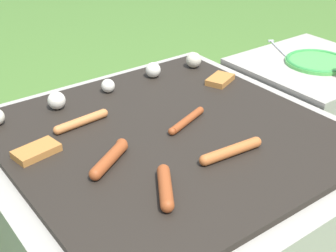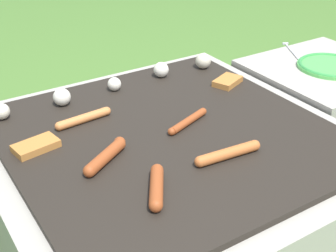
# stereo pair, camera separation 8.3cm
# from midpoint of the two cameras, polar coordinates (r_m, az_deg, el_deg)

# --- Properties ---
(ground_plane) EXTENTS (14.00, 14.00, 0.00)m
(ground_plane) POSITION_cam_midpoint_polar(r_m,az_deg,el_deg) (1.55, -1.56, -13.24)
(ground_plane) COLOR #47702D
(grill) EXTENTS (0.99, 0.99, 0.39)m
(grill) POSITION_cam_midpoint_polar(r_m,az_deg,el_deg) (1.43, -1.67, -7.58)
(grill) COLOR #9E998E
(grill) RESTS_ON ground_plane
(side_ledge) EXTENTS (0.52, 0.49, 0.39)m
(side_ledge) POSITION_cam_midpoint_polar(r_m,az_deg,el_deg) (1.95, 15.41, 2.14)
(side_ledge) COLOR #9E998E
(side_ledge) RESTS_ON ground_plane
(sausage_front_center) EXTENTS (0.10, 0.14, 0.03)m
(sausage_front_center) POSITION_cam_midpoint_polar(r_m,az_deg,el_deg) (1.08, -2.55, -7.51)
(sausage_front_center) COLOR #93421E
(sausage_front_center) RESTS_ON grill
(sausage_front_left) EXTENTS (0.16, 0.07, 0.02)m
(sausage_front_left) POSITION_cam_midpoint_polar(r_m,az_deg,el_deg) (1.36, 0.61, 0.68)
(sausage_front_left) COLOR #93421E
(sausage_front_left) RESTS_ON grill
(sausage_mid_right) EXTENTS (0.20, 0.04, 0.03)m
(sausage_mid_right) POSITION_cam_midpoint_polar(r_m,az_deg,el_deg) (1.22, 5.79, -3.07)
(sausage_mid_right) COLOR #B7602D
(sausage_mid_right) RESTS_ON grill
(sausage_front_right) EXTENTS (0.18, 0.04, 0.03)m
(sausage_front_right) POSITION_cam_midpoint_polar(r_m,az_deg,el_deg) (1.38, -12.21, 0.53)
(sausage_front_right) COLOR #C6753D
(sausage_front_right) RESTS_ON grill
(sausage_back_right) EXTENTS (0.15, 0.11, 0.03)m
(sausage_back_right) POSITION_cam_midpoint_polar(r_m,az_deg,el_deg) (1.19, -9.11, -4.02)
(sausage_back_right) COLOR #93421E
(sausage_back_right) RESTS_ON grill
(bread_slice_left) EXTENTS (0.12, 0.08, 0.02)m
(bread_slice_left) POSITION_cam_midpoint_polar(r_m,az_deg,el_deg) (1.28, -17.55, -2.97)
(bread_slice_left) COLOR #B27033
(bread_slice_left) RESTS_ON grill
(bread_slice_center) EXTENTS (0.12, 0.10, 0.02)m
(bread_slice_center) POSITION_cam_midpoint_polar(r_m,az_deg,el_deg) (1.63, 4.92, 5.63)
(bread_slice_center) COLOR #B27033
(bread_slice_center) RESTS_ON grill
(mushroom_row) EXTENTS (0.79, 0.08, 0.06)m
(mushroom_row) POSITION_cam_midpoint_polar(r_m,az_deg,el_deg) (1.58, -7.84, 5.28)
(mushroom_row) COLOR beige
(mushroom_row) RESTS_ON grill
(plate_colorful) EXTENTS (0.24, 0.24, 0.02)m
(plate_colorful) POSITION_cam_midpoint_polar(r_m,az_deg,el_deg) (1.86, 16.54, 7.54)
(plate_colorful) COLOR #4CB24C
(plate_colorful) RESTS_ON side_ledge
(fork_utensil) EXTENTS (0.11, 0.19, 0.01)m
(fork_utensil) POSITION_cam_midpoint_polar(r_m,az_deg,el_deg) (1.98, 12.11, 9.25)
(fork_utensil) COLOR silver
(fork_utensil) RESTS_ON side_ledge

